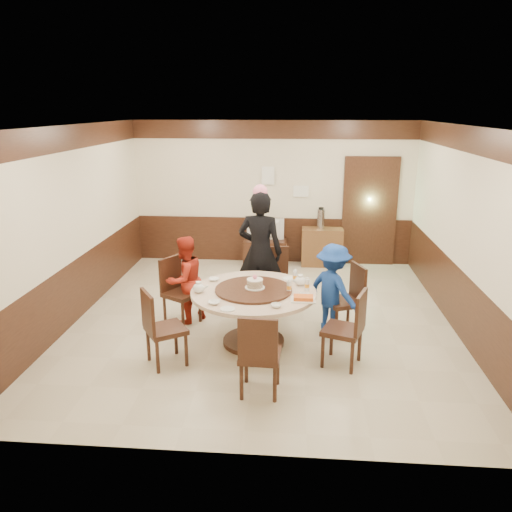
# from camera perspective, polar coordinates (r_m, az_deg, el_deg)

# --- Properties ---
(room) EXTENTS (6.00, 6.04, 2.84)m
(room) POSITION_cam_1_polar(r_m,az_deg,el_deg) (7.13, 0.85, 0.69)
(room) COLOR beige
(room) RESTS_ON ground
(banquet_table) EXTENTS (1.63, 1.63, 0.78)m
(banquet_table) POSITION_cam_1_polar(r_m,az_deg,el_deg) (6.58, -0.28, -5.74)
(banquet_table) COLOR #341A10
(banquet_table) RESTS_ON ground
(chair_0) EXTENTS (0.58, 0.57, 0.97)m
(chair_0) POSITION_cam_1_polar(r_m,az_deg,el_deg) (7.10, 10.05, -6.26)
(chair_0) COLOR #341A10
(chair_0) RESTS_ON ground
(chair_1) EXTENTS (0.51, 0.51, 0.97)m
(chair_1) POSITION_cam_1_polar(r_m,az_deg,el_deg) (7.74, 2.31, -4.02)
(chair_1) COLOR #341A10
(chair_1) RESTS_ON ground
(chair_2) EXTENTS (0.61, 0.60, 0.97)m
(chair_2) POSITION_cam_1_polar(r_m,az_deg,el_deg) (7.37, -8.57, -5.32)
(chair_2) COLOR #341A10
(chair_2) RESTS_ON ground
(chair_3) EXTENTS (0.61, 0.61, 0.97)m
(chair_3) POSITION_cam_1_polar(r_m,az_deg,el_deg) (6.26, -10.38, -9.52)
(chair_3) COLOR #341A10
(chair_3) RESTS_ON ground
(chair_4) EXTENTS (0.46, 0.47, 0.97)m
(chair_4) POSITION_cam_1_polar(r_m,az_deg,el_deg) (5.58, 0.44, -12.68)
(chair_4) COLOR #341A10
(chair_4) RESTS_ON ground
(chair_5) EXTENTS (0.57, 0.57, 0.97)m
(chair_5) POSITION_cam_1_polar(r_m,az_deg,el_deg) (6.24, 9.98, -9.62)
(chair_5) COLOR #341A10
(chair_5) RESTS_ON ground
(person_standing) EXTENTS (0.75, 0.56, 1.87)m
(person_standing) POSITION_cam_1_polar(r_m,az_deg,el_deg) (7.55, 0.47, 0.48)
(person_standing) COLOR black
(person_standing) RESTS_ON ground
(person_red) EXTENTS (0.77, 0.79, 1.29)m
(person_red) POSITION_cam_1_polar(r_m,az_deg,el_deg) (7.29, -8.12, -2.70)
(person_red) COLOR #AB2616
(person_red) RESTS_ON ground
(person_blue) EXTENTS (0.93, 0.93, 1.29)m
(person_blue) POSITION_cam_1_polar(r_m,az_deg,el_deg) (6.90, 8.78, -3.86)
(person_blue) COLOR navy
(person_blue) RESTS_ON ground
(birthday_cake) EXTENTS (0.26, 0.26, 0.18)m
(birthday_cake) POSITION_cam_1_polar(r_m,az_deg,el_deg) (6.48, -0.13, -3.15)
(birthday_cake) COLOR white
(birthday_cake) RESTS_ON banquet_table
(teapot_left) EXTENTS (0.17, 0.15, 0.13)m
(teapot_left) POSITION_cam_1_polar(r_m,az_deg,el_deg) (6.46, -6.57, -3.65)
(teapot_left) COLOR white
(teapot_left) RESTS_ON banquet_table
(teapot_right) EXTENTS (0.17, 0.15, 0.13)m
(teapot_right) POSITION_cam_1_polar(r_m,az_deg,el_deg) (6.70, 5.08, -2.85)
(teapot_right) COLOR white
(teapot_right) RESTS_ON banquet_table
(bowl_0) EXTENTS (0.14, 0.14, 0.04)m
(bowl_0) POSITION_cam_1_polar(r_m,az_deg,el_deg) (6.88, -4.84, -2.68)
(bowl_0) COLOR white
(bowl_0) RESTS_ON banquet_table
(bowl_1) EXTENTS (0.13, 0.13, 0.04)m
(bowl_1) POSITION_cam_1_polar(r_m,az_deg,el_deg) (5.97, 2.31, -5.70)
(bowl_1) COLOR white
(bowl_1) RESTS_ON banquet_table
(bowl_2) EXTENTS (0.15, 0.15, 0.04)m
(bowl_2) POSITION_cam_1_polar(r_m,az_deg,el_deg) (6.08, -4.82, -5.33)
(bowl_2) COLOR white
(bowl_2) RESTS_ON banquet_table
(bowl_3) EXTENTS (0.14, 0.14, 0.04)m
(bowl_3) POSITION_cam_1_polar(r_m,az_deg,el_deg) (6.31, 5.55, -4.48)
(bowl_3) COLOR white
(bowl_3) RESTS_ON banquet_table
(saucer_near) EXTENTS (0.18, 0.18, 0.01)m
(saucer_near) POSITION_cam_1_polar(r_m,az_deg,el_deg) (5.92, -3.25, -6.05)
(saucer_near) COLOR white
(saucer_near) RESTS_ON banquet_table
(saucer_far) EXTENTS (0.18, 0.18, 0.01)m
(saucer_far) POSITION_cam_1_polar(r_m,az_deg,el_deg) (6.94, 3.77, -2.57)
(saucer_far) COLOR white
(saucer_far) RESTS_ON banquet_table
(shrimp_platter) EXTENTS (0.30, 0.20, 0.06)m
(shrimp_platter) POSITION_cam_1_polar(r_m,az_deg,el_deg) (6.18, 5.43, -4.87)
(shrimp_platter) COLOR white
(shrimp_platter) RESTS_ON banquet_table
(bottle_0) EXTENTS (0.06, 0.06, 0.16)m
(bottle_0) POSITION_cam_1_polar(r_m,az_deg,el_deg) (6.42, 3.80, -3.52)
(bottle_0) COLOR silver
(bottle_0) RESTS_ON banquet_table
(bottle_1) EXTENTS (0.06, 0.06, 0.16)m
(bottle_1) POSITION_cam_1_polar(r_m,az_deg,el_deg) (6.50, 5.86, -3.30)
(bottle_1) COLOR silver
(bottle_1) RESTS_ON banquet_table
(bottle_2) EXTENTS (0.06, 0.06, 0.16)m
(bottle_2) POSITION_cam_1_polar(r_m,az_deg,el_deg) (6.81, 4.48, -2.32)
(bottle_2) COLOR silver
(bottle_2) RESTS_ON banquet_table
(tv_stand) EXTENTS (0.85, 0.45, 0.50)m
(tv_stand) POSITION_cam_1_polar(r_m,az_deg,el_deg) (9.99, 1.04, 0.46)
(tv_stand) COLOR #341A10
(tv_stand) RESTS_ON ground
(television) EXTENTS (0.74, 0.10, 0.43)m
(television) POSITION_cam_1_polar(r_m,az_deg,el_deg) (9.87, 1.06, 3.04)
(television) COLOR gray
(television) RESTS_ON tv_stand
(side_cabinet) EXTENTS (0.80, 0.40, 0.75)m
(side_cabinet) POSITION_cam_1_polar(r_m,az_deg,el_deg) (9.98, 7.54, 1.04)
(side_cabinet) COLOR brown
(side_cabinet) RESTS_ON ground
(thermos) EXTENTS (0.15, 0.15, 0.38)m
(thermos) POSITION_cam_1_polar(r_m,az_deg,el_deg) (9.84, 7.41, 4.22)
(thermos) COLOR silver
(thermos) RESTS_ON side_cabinet
(notice_left) EXTENTS (0.25, 0.00, 0.35)m
(notice_left) POSITION_cam_1_polar(r_m,az_deg,el_deg) (9.88, 1.38, 9.17)
(notice_left) COLOR white
(notice_left) RESTS_ON room
(notice_right) EXTENTS (0.30, 0.00, 0.22)m
(notice_right) POSITION_cam_1_polar(r_m,az_deg,el_deg) (9.90, 5.15, 7.38)
(notice_right) COLOR white
(notice_right) RESTS_ON room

